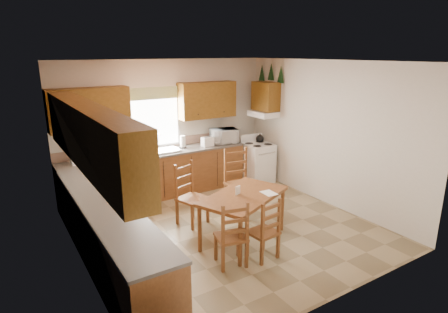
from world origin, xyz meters
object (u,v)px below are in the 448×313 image
stove (258,163)px  dining_table (243,218)px  chair_far_right (240,181)px  chair_near_right (263,228)px  chair_far_left (192,195)px  chair_near_left (231,233)px  microwave (224,136)px

stove → dining_table: (-1.87, -2.07, -0.04)m
chair_far_right → chair_near_right: bearing=-104.9°
chair_far_left → chair_near_left: bearing=-114.6°
microwave → chair_near_right: (-1.22, -2.95, -0.63)m
chair_near_left → chair_far_left: size_ratio=0.91×
chair_near_left → chair_far_left: bearing=-82.5°
stove → chair_far_right: bearing=-136.1°
chair_far_left → chair_far_right: chair_far_right is taller
chair_far_left → chair_far_right: 1.01m
microwave → chair_near_right: 3.25m
microwave → chair_far_right: bearing=-97.8°
chair_near_right → stove: bearing=-132.1°
microwave → chair_far_left: microwave is taller
dining_table → chair_far_left: chair_far_left is taller
microwave → stove: bearing=-10.9°
stove → dining_table: bearing=-129.1°
chair_near_right → chair_far_right: chair_far_right is taller
chair_far_left → stove: bearing=7.9°
chair_near_left → chair_far_right: 1.86m
microwave → chair_near_left: bearing=-107.4°
chair_near_left → chair_far_right: size_ratio=0.84×
stove → microwave: (-0.71, 0.32, 0.65)m
stove → dining_table: 2.79m
dining_table → stove: bearing=24.5°
chair_near_left → chair_near_right: chair_near_left is taller
microwave → dining_table: microwave is taller
microwave → chair_far_left: (-1.55, -1.44, -0.55)m
chair_near_left → stove: bearing=-120.0°
chair_near_left → chair_far_right: (1.16, 1.45, 0.09)m
stove → chair_near_right: 3.26m
chair_far_left → microwave: bearing=24.3°
chair_near_right → dining_table: bearing=-101.6°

